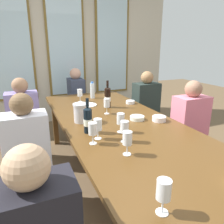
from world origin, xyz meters
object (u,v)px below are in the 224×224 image
Objects in this scene: tasting_bowl_2 at (159,119)px; wine_glass_1 at (80,93)px; seated_person_4 at (28,157)px; seated_person_5 at (189,130)px; tasting_bowl_3 at (130,102)px; metal_pitcher at (81,113)px; seated_person_0 at (25,124)px; white_plate_0 at (87,105)px; water_bottle at (92,90)px; wine_glass_5 at (121,119)px; wine_glass_7 at (98,125)px; wine_glass_4 at (107,104)px; dining_table at (120,127)px; wine_glass_0 at (93,130)px; wine_glass_8 at (125,128)px; wine_glass_9 at (127,139)px; seated_person_6 at (77,102)px; wine_bottle_1 at (108,97)px; tasting_bowl_1 at (137,118)px; wine_glass_6 at (164,191)px; wine_bottle_0 at (88,120)px; seated_person_1 at (146,109)px.

wine_glass_1 reaches higher than tasting_bowl_2.
seated_person_4 is 1.00× the size of seated_person_5.
seated_person_4 is at bearing -156.38° from tasting_bowl_3.
metal_pitcher is 1.01m from seated_person_0.
seated_person_0 reaches higher than white_plate_0.
wine_glass_5 is (-0.17, -1.33, 0.01)m from water_bottle.
wine_glass_7 is at bearing -167.73° from seated_person_5.
wine_glass_4 is 1.13m from seated_person_0.
wine_glass_5 is (0.25, -0.40, 0.03)m from metal_pitcher.
water_bottle reaches higher than dining_table.
wine_glass_0 is 0.25m from wine_glass_8.
wine_glass_9 is at bearing -81.57° from metal_pitcher.
wine_glass_4 is at bearing -76.71° from white_plate_0.
wine_glass_1 is 0.81m from seated_person_0.
metal_pitcher reaches higher than wine_glass_5.
seated_person_6 is (0.12, 1.06, -0.22)m from white_plate_0.
seated_person_0 is (-0.53, 0.80, -0.31)m from metal_pitcher.
wine_glass_8 is at bearing -62.36° from seated_person_0.
wine_bottle_1 is 1.04m from wine_glass_0.
tasting_bowl_1 is (0.55, -0.16, -0.08)m from metal_pitcher.
seated_person_0 reaches higher than tasting_bowl_1.
wine_glass_0 is at bearing -156.58° from wine_glass_5.
metal_pitcher is 1.70m from seated_person_6.
dining_table is at bearing -93.75° from water_bottle.
dining_table is 0.41m from tasting_bowl_2.
wine_bottle_1 is at bearing 80.66° from dining_table.
wine_bottle_1 is 1.23m from wine_glass_9.
wine_glass_7 reaches higher than tasting_bowl_2.
seated_person_0 is 1.00× the size of seated_person_4.
seated_person_6 is (-0.07, 0.70, -0.33)m from water_bottle.
wine_glass_7 is (-0.18, -1.25, -0.00)m from wine_glass_1.
wine_bottle_1 is 1.92× the size of wine_glass_6.
wine_bottle_0 is at bearing 125.17° from wine_glass_8.
wine_glass_4 reaches higher than tasting_bowl_3.
dining_table is 1.81m from seated_person_6.
seated_person_1 and seated_person_5 have the same top height.
wine_glass_9 is at bearing -103.18° from wine_glass_4.
wine_glass_8 is 0.16× the size of seated_person_4.
seated_person_6 is at bearing 79.47° from wine_glass_0.
tasting_bowl_1 is 0.85× the size of wine_glass_5.
seated_person_4 is (-0.87, -0.29, -0.33)m from wine_glass_4.
wine_glass_6 is 0.16× the size of seated_person_1.
wine_glass_5 is (-0.53, -0.83, 0.10)m from tasting_bowl_3.
dining_table is 0.75m from white_plate_0.
wine_glass_7 is at bearing -166.04° from wine_glass_5.
white_plate_0 is at bearing 120.05° from tasting_bowl_2.
dining_table is 0.36m from wine_glass_4.
wine_glass_4 is 0.68m from wine_glass_7.
tasting_bowl_2 is at bearing -59.95° from white_plate_0.
seated_person_5 is (1.12, 0.60, -0.33)m from wine_glass_9.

